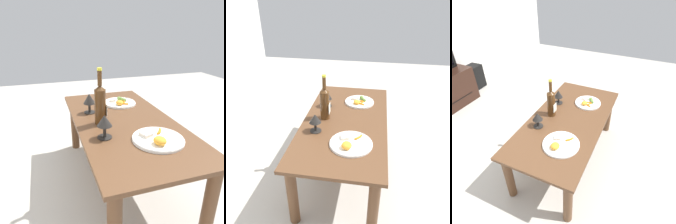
{
  "view_description": "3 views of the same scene",
  "coord_description": "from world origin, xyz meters",
  "views": [
    {
      "loc": [
        -1.28,
        0.49,
        1.09
      ],
      "look_at": [
        0.04,
        0.07,
        0.54
      ],
      "focal_mm": 35.71,
      "sensor_mm": 36.0,
      "label": 1
    },
    {
      "loc": [
        -1.63,
        -0.21,
        1.45
      ],
      "look_at": [
        -0.01,
        0.06,
        0.55
      ],
      "focal_mm": 38.81,
      "sensor_mm": 36.0,
      "label": 2
    },
    {
      "loc": [
        -1.31,
        -0.56,
        1.59
      ],
      "look_at": [
        -0.02,
        0.03,
        0.57
      ],
      "focal_mm": 31.97,
      "sensor_mm": 36.0,
      "label": 3
    }
  ],
  "objects": [
    {
      "name": "goblet_left",
      "position": [
        -0.2,
        0.19,
        0.58
      ],
      "size": [
        0.09,
        0.09,
        0.14
      ],
      "color": "black",
      "rests_on": "dining_table"
    },
    {
      "name": "dinner_plate_right",
      "position": [
        0.32,
        -0.08,
        0.5
      ],
      "size": [
        0.26,
        0.26,
        0.05
      ],
      "color": "white",
      "rests_on": "dining_table"
    },
    {
      "name": "goblet_right",
      "position": [
        0.2,
        0.19,
        0.59
      ],
      "size": [
        0.09,
        0.09,
        0.14
      ],
      "color": "black",
      "rests_on": "dining_table"
    },
    {
      "name": "ground_plane",
      "position": [
        0.0,
        0.0,
        0.0
      ],
      "size": [
        6.4,
        6.4,
        0.0
      ],
      "primitive_type": "plane",
      "color": "#B7B2A8"
    },
    {
      "name": "wine_bottle",
      "position": [
        0.0,
        0.16,
        0.63
      ],
      "size": [
        0.07,
        0.07,
        0.36
      ],
      "color": "#4C2D14",
      "rests_on": "dining_table"
    },
    {
      "name": "dining_table",
      "position": [
        0.0,
        0.0,
        0.4
      ],
      "size": [
        1.3,
        0.65,
        0.49
      ],
      "color": "brown",
      "rests_on": "ground_plane"
    },
    {
      "name": "floor_speaker",
      "position": [
        0.77,
        1.95,
        0.18
      ],
      "size": [
        0.21,
        0.21,
        0.37
      ],
      "primitive_type": "cube",
      "rotation": [
        0.0,
        0.0,
        0.03
      ],
      "color": "black",
      "rests_on": "ground_plane"
    },
    {
      "name": "dinner_plate_left",
      "position": [
        -0.32,
        -0.08,
        0.5
      ],
      "size": [
        0.29,
        0.29,
        0.05
      ],
      "color": "white",
      "rests_on": "dining_table"
    }
  ]
}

